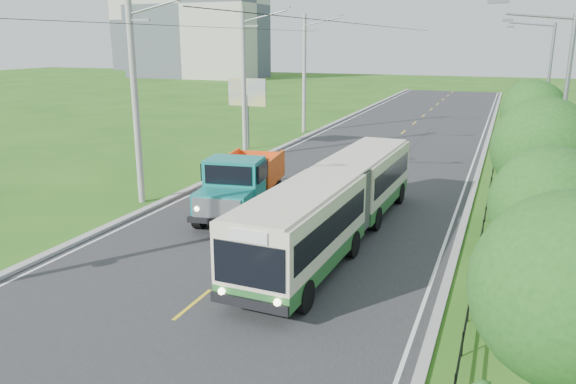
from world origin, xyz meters
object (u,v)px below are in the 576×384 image
Objects in this scene: tree_fifth at (534,116)px; planter_near at (495,266)px; streetlight_mid at (560,110)px; tree_fourth at (537,138)px; planter_mid at (501,205)px; pole_near at (136,100)px; planter_far at (504,170)px; tree_third at (544,153)px; billboard_left at (247,97)px; dump_truck at (241,181)px; streetlight_far at (545,86)px; bus at (337,199)px; tree_front at (574,298)px; pole_far at (305,73)px; tree_second at (552,212)px; pole_mid at (244,83)px; tree_back at (531,108)px.

tree_fifth reaches higher than planter_near.
streetlight_mid is 9.46m from planter_near.
tree_fourth reaches higher than planter_mid.
planter_near is (16.86, -3.00, -4.81)m from pole_near.
pole_near is 14.93× the size of planter_far.
tree_third is 8.96× the size of planter_far.
dump_truck is at bearing -65.63° from billboard_left.
bus is at bearing -111.32° from streetlight_far.
bus is (11.99, -16.89, -2.09)m from billboard_left.
tree_front is 18.23m from planter_mid.
pole_far reaches higher than tree_front.
tree_second is 7.91× the size of planter_mid.
dump_truck is (-12.56, -11.15, -2.24)m from tree_fifth.
streetlight_mid is at bearing 75.68° from planter_near.
pole_far reaches higher than bus.
planter_far is 0.13× the size of billboard_left.
pole_mid is at bearing -67.58° from billboard_left.
streetlight_mid reaches higher than tree_front.
tree_front is 0.79× the size of dump_truck.
streetlight_far is at bearing 81.70° from planter_mid.
planter_mid is 0.04× the size of bus.
pole_near is 15.10m from billboard_left.
tree_back reaches higher than billboard_left.
tree_fourth is 1.54m from streetlight_mid.
bus is 5.52m from dump_truck.
tree_back reaches higher than tree_second.
tree_second is at bearing -90.00° from tree_fourth.
pole_near reaches higher than dump_truck.
streetlight_mid is at bearing 86.21° from tree_second.
pole_near is 1.92× the size of billboard_left.
pole_near reaches higher than tree_third.
pole_far is at bearing 133.85° from tree_fourth.
billboard_left is at bearing 131.52° from tree_second.
tree_fifth is at bearing 84.92° from planter_near.
bus is at bearing -54.64° from billboard_left.
tree_third is (18.12, -0.86, -1.11)m from pole_near.
tree_front is at bearing -63.82° from pole_far.
streetlight_mid is 11.13m from bus.
planter_mid is (16.86, -7.00, -4.81)m from pole_mid.
tree_fourth is (18.12, -18.86, -1.51)m from pole_far.
tree_third is 8.96× the size of planter_mid.
bus is at bearing 169.74° from planter_near.
pole_far is 1.92× the size of billboard_left.
tree_back reaches higher than bus.
pole_far reaches higher than planter_far.
pole_far is 14.93× the size of planter_far.
tree_fifth is at bearing 97.29° from streetlight_mid.
planter_mid is (-1.26, 5.86, -3.70)m from tree_third.
tree_front reaches higher than tree_fourth.
streetlight_far is 7.84m from planter_far.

